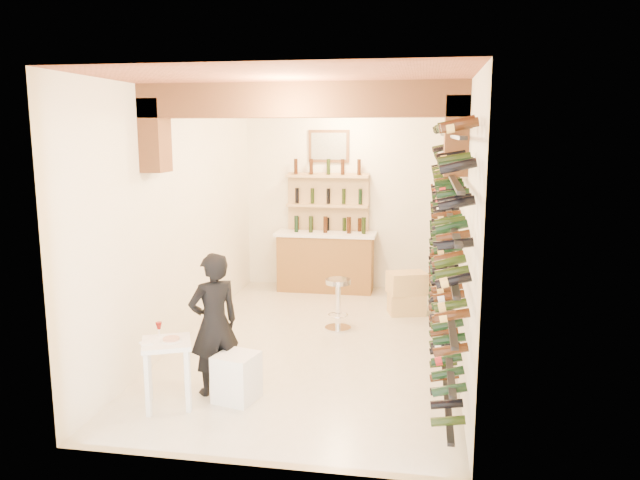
# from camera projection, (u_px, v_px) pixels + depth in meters

# --- Properties ---
(ground) EXTENTS (6.00, 6.00, 0.00)m
(ground) POSITION_uv_depth(u_px,v_px,m) (316.00, 343.00, 7.89)
(ground) COLOR beige
(ground) RESTS_ON ground
(room_shell) EXTENTS (3.52, 6.02, 3.21)m
(room_shell) POSITION_uv_depth(u_px,v_px,m) (312.00, 170.00, 7.25)
(room_shell) COLOR white
(room_shell) RESTS_ON ground
(wine_rack) EXTENTS (0.32, 5.70, 2.56)m
(wine_rack) POSITION_uv_depth(u_px,v_px,m) (440.00, 228.00, 7.37)
(wine_rack) COLOR black
(wine_rack) RESTS_ON ground
(back_counter) EXTENTS (1.70, 0.62, 1.29)m
(back_counter) POSITION_uv_depth(u_px,v_px,m) (326.00, 260.00, 10.42)
(back_counter) COLOR brown
(back_counter) RESTS_ON ground
(back_shelving) EXTENTS (1.40, 0.31, 2.73)m
(back_shelving) POSITION_uv_depth(u_px,v_px,m) (328.00, 221.00, 10.54)
(back_shelving) COLOR tan
(back_shelving) RESTS_ON ground
(tasting_table) EXTENTS (0.61, 0.61, 0.82)m
(tasting_table) POSITION_uv_depth(u_px,v_px,m) (167.00, 353.00, 5.99)
(tasting_table) COLOR white
(tasting_table) RESTS_ON ground
(white_stool) EXTENTS (0.47, 0.47, 0.49)m
(white_stool) POSITION_uv_depth(u_px,v_px,m) (237.00, 377.00, 6.17)
(white_stool) COLOR white
(white_stool) RESTS_ON ground
(person) EXTENTS (0.64, 0.63, 1.49)m
(person) POSITION_uv_depth(u_px,v_px,m) (214.00, 324.00, 6.28)
(person) COLOR black
(person) RESTS_ON ground
(chrome_barstool) EXTENTS (0.37, 0.37, 0.71)m
(chrome_barstool) POSITION_uv_depth(u_px,v_px,m) (338.00, 300.00, 8.37)
(chrome_barstool) COLOR silver
(chrome_barstool) RESTS_ON ground
(crate_lower) EXTENTS (0.60, 0.48, 0.32)m
(crate_lower) POSITION_uv_depth(u_px,v_px,m) (406.00, 304.00, 9.12)
(crate_lower) COLOR tan
(crate_lower) RESTS_ON ground
(crate_upper) EXTENTS (0.65, 0.55, 0.32)m
(crate_upper) POSITION_uv_depth(u_px,v_px,m) (407.00, 283.00, 9.06)
(crate_upper) COLOR tan
(crate_upper) RESTS_ON crate_lower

